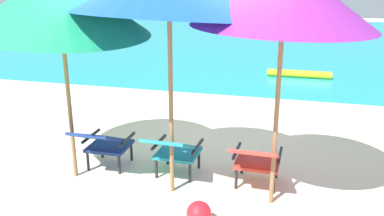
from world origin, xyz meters
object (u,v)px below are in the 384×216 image
at_px(beach_umbrella_left, 59,1).
at_px(beach_ball, 199,213).
at_px(lounge_chair_left, 103,142).
at_px(swim_buoy, 299,74).
at_px(lounge_chair_center, 174,149).
at_px(lounge_chair_right, 256,159).

height_order(beach_umbrella_left, beach_ball, beach_umbrella_left).
bearing_deg(beach_umbrella_left, beach_ball, -20.13).
distance_m(lounge_chair_left, beach_ball, 1.75).
xyz_separation_m(swim_buoy, beach_umbrella_left, (-2.70, -6.34, 2.07)).
distance_m(swim_buoy, lounge_chair_center, 6.28).
bearing_deg(swim_buoy, beach_umbrella_left, -113.07).
relative_size(lounge_chair_left, lounge_chair_right, 1.00).
distance_m(lounge_chair_center, lounge_chair_right, 1.01).
xyz_separation_m(swim_buoy, lounge_chair_right, (-0.45, -6.12, 0.31)).
bearing_deg(lounge_chair_right, beach_umbrella_left, -174.45).
xyz_separation_m(lounge_chair_left, beach_ball, (1.48, -0.88, -0.28)).
relative_size(swim_buoy, lounge_chair_left, 1.81).
relative_size(swim_buoy, lounge_chair_center, 1.80).
height_order(swim_buoy, lounge_chair_right, lounge_chair_right).
bearing_deg(beach_umbrella_left, lounge_chair_right, 5.55).
bearing_deg(swim_buoy, beach_ball, -97.47).
xyz_separation_m(lounge_chair_right, beach_umbrella_left, (-2.26, -0.22, 1.76)).
bearing_deg(beach_umbrella_left, swim_buoy, 66.93).
bearing_deg(swim_buoy, lounge_chair_center, -103.44).
xyz_separation_m(lounge_chair_left, lounge_chair_right, (1.96, -0.00, 0.00)).
distance_m(lounge_chair_left, lounge_chair_center, 0.94).
height_order(lounge_chair_left, lounge_chair_right, same).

